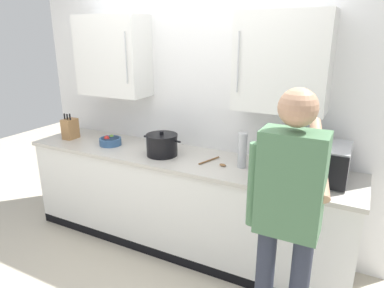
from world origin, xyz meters
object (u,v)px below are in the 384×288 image
stock_pot (162,145)px  wooden_spoon (215,163)px  thermos_flask (242,150)px  knife_block (70,129)px  person_figure (288,212)px  fruit_bowl (110,141)px  microwave_oven (309,160)px

stock_pot → wooden_spoon: size_ratio=1.58×
thermos_flask → stock_pot: bearing=-176.4°
knife_block → person_figure: (2.41, -0.76, 0.01)m
thermos_flask → person_figure: (0.55, -0.81, -0.03)m
fruit_bowl → knife_block: bearing=-178.0°
microwave_oven → thermos_flask: bearing=-176.3°
fruit_bowl → person_figure: bearing=-22.2°
microwave_oven → stock_pot: size_ratio=1.93×
microwave_oven → fruit_bowl: 1.88m
fruit_bowl → wooden_spoon: (1.13, 0.00, -0.03)m
knife_block → person_figure: size_ratio=0.16×
stock_pot → thermos_flask: bearing=3.6°
microwave_oven → knife_block: size_ratio=2.68×
stock_pot → thermos_flask: 0.74m
stock_pot → person_figure: 1.49m
microwave_oven → thermos_flask: thermos_flask is taller
stock_pot → thermos_flask: (0.74, 0.05, 0.05)m
stock_pot → person_figure: bearing=-30.5°
stock_pot → fruit_bowl: bearing=178.3°
knife_block → thermos_flask: size_ratio=0.94×
fruit_bowl → wooden_spoon: size_ratio=0.89×
wooden_spoon → person_figure: (0.77, -0.78, 0.11)m
person_figure → thermos_flask: bearing=124.2°
person_figure → fruit_bowl: bearing=157.8°
microwave_oven → thermos_flask: 0.52m
thermos_flask → person_figure: size_ratio=0.17×
stock_pot → fruit_bowl: (-0.62, 0.02, -0.06)m
fruit_bowl → person_figure: (1.90, -0.78, 0.08)m
knife_block → thermos_flask: thermos_flask is taller
knife_block → fruit_bowl: 0.51m
fruit_bowl → wooden_spoon: bearing=0.2°
thermos_flask → microwave_oven: bearing=3.7°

